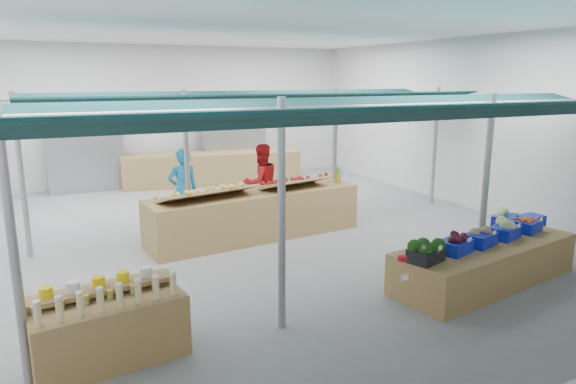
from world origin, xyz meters
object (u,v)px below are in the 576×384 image
veg_counter (485,263)px  crate_stack (529,230)px  vendor_right (261,183)px  bottle_shelf (109,327)px  fruit_counter (256,215)px  vendor_left (183,190)px

veg_counter → crate_stack: veg_counter is taller
vendor_right → bottle_shelf: bearing=44.7°
bottle_shelf → vendor_right: vendor_right is taller
fruit_counter → crate_stack: 5.42m
veg_counter → vendor_left: vendor_left is taller
bottle_shelf → veg_counter: bearing=-9.2°
veg_counter → bottle_shelf: bearing=169.3°
vendor_left → fruit_counter: bearing=131.9°
bottle_shelf → vendor_left: 5.20m
vendor_left → vendor_right: 1.80m
vendor_right → fruit_counter: bearing=55.8°
bottle_shelf → fruit_counter: 4.92m
fruit_counter → vendor_right: vendor_right is taller
vendor_left → vendor_right: (1.80, 0.00, 0.00)m
crate_stack → fruit_counter: bearing=148.6°
veg_counter → fruit_counter: fruit_counter is taller
vendor_right → crate_stack: bearing=130.2°
crate_stack → vendor_left: 7.05m
bottle_shelf → crate_stack: size_ratio=2.93×
veg_counter → vendor_left: (-3.59, 4.92, 0.56)m
bottle_shelf → fruit_counter: bearing=40.1°
bottle_shelf → vendor_left: vendor_left is taller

